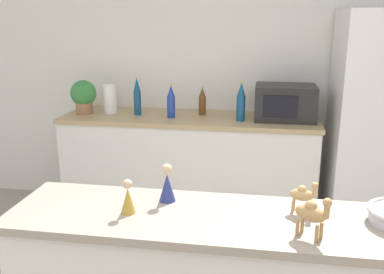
{
  "coord_description": "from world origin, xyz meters",
  "views": [
    {
      "loc": [
        0.12,
        -1.06,
        1.7
      ],
      "look_at": [
        -0.29,
        1.44,
        1.0
      ],
      "focal_mm": 40.0,
      "sensor_mm": 36.0,
      "label": 1
    }
  ],
  "objects_px": {
    "microwave": "(285,102)",
    "back_bottle_0": "(137,97)",
    "back_bottle_3": "(171,102)",
    "camel_figurine_second": "(312,213)",
    "back_bottle_1": "(241,102)",
    "wise_man_figurine_purple": "(128,199)",
    "paper_towel_roll": "(110,99)",
    "back_bottle_2": "(202,101)",
    "potted_plant": "(84,95)",
    "camel_figurine": "(303,194)",
    "wise_man_figurine_crimson": "(167,185)"
  },
  "relations": [
    {
      "from": "back_bottle_2",
      "to": "camel_figurine_second",
      "type": "xyz_separation_m",
      "value": [
        0.69,
        -2.1,
        0.01
      ]
    },
    {
      "from": "potted_plant",
      "to": "back_bottle_1",
      "type": "height_order",
      "value": "back_bottle_1"
    },
    {
      "from": "back_bottle_1",
      "to": "camel_figurine_second",
      "type": "relative_size",
      "value": 1.88
    },
    {
      "from": "back_bottle_1",
      "to": "camel_figurine_second",
      "type": "height_order",
      "value": "back_bottle_1"
    },
    {
      "from": "back_bottle_3",
      "to": "potted_plant",
      "type": "bearing_deg",
      "value": 177.19
    },
    {
      "from": "back_bottle_2",
      "to": "back_bottle_3",
      "type": "bearing_deg",
      "value": -148.2
    },
    {
      "from": "potted_plant",
      "to": "wise_man_figurine_purple",
      "type": "distance_m",
      "value": 2.14
    },
    {
      "from": "microwave",
      "to": "wise_man_figurine_crimson",
      "type": "bearing_deg",
      "value": -107.64
    },
    {
      "from": "paper_towel_roll",
      "to": "back_bottle_1",
      "type": "height_order",
      "value": "back_bottle_1"
    },
    {
      "from": "back_bottle_0",
      "to": "wise_man_figurine_crimson",
      "type": "relative_size",
      "value": 1.95
    },
    {
      "from": "paper_towel_roll",
      "to": "back_bottle_3",
      "type": "bearing_deg",
      "value": -9.86
    },
    {
      "from": "paper_towel_roll",
      "to": "back_bottle_3",
      "type": "distance_m",
      "value": 0.57
    },
    {
      "from": "wise_man_figurine_purple",
      "to": "camel_figurine_second",
      "type": "bearing_deg",
      "value": -7.44
    },
    {
      "from": "back_bottle_3",
      "to": "camel_figurine_second",
      "type": "height_order",
      "value": "back_bottle_3"
    },
    {
      "from": "back_bottle_3",
      "to": "camel_figurine",
      "type": "bearing_deg",
      "value": -62.32
    },
    {
      "from": "microwave",
      "to": "potted_plant",
      "type": "bearing_deg",
      "value": -178.28
    },
    {
      "from": "back_bottle_3",
      "to": "camel_figurine",
      "type": "relative_size",
      "value": 2.03
    },
    {
      "from": "back_bottle_0",
      "to": "camel_figurine_second",
      "type": "distance_m",
      "value": 2.36
    },
    {
      "from": "back_bottle_3",
      "to": "wise_man_figurine_crimson",
      "type": "xyz_separation_m",
      "value": [
        0.35,
        -1.72,
        -0.03
      ]
    },
    {
      "from": "back_bottle_2",
      "to": "camel_figurine",
      "type": "bearing_deg",
      "value": -70.36
    },
    {
      "from": "back_bottle_1",
      "to": "back_bottle_2",
      "type": "distance_m",
      "value": 0.38
    },
    {
      "from": "back_bottle_0",
      "to": "wise_man_figurine_purple",
      "type": "xyz_separation_m",
      "value": [
        0.52,
        -1.92,
        -0.06
      ]
    },
    {
      "from": "back_bottle_2",
      "to": "wise_man_figurine_crimson",
      "type": "bearing_deg",
      "value": -86.66
    },
    {
      "from": "microwave",
      "to": "back_bottle_0",
      "type": "relative_size",
      "value": 1.47
    },
    {
      "from": "back_bottle_3",
      "to": "camel_figurine_second",
      "type": "relative_size",
      "value": 1.66
    },
    {
      "from": "camel_figurine_second",
      "to": "wise_man_figurine_crimson",
      "type": "height_order",
      "value": "camel_figurine_second"
    },
    {
      "from": "wise_man_figurine_purple",
      "to": "back_bottle_1",
      "type": "bearing_deg",
      "value": 79.03
    },
    {
      "from": "back_bottle_0",
      "to": "wise_man_figurine_purple",
      "type": "bearing_deg",
      "value": -74.78
    },
    {
      "from": "wise_man_figurine_crimson",
      "to": "back_bottle_1",
      "type": "bearing_deg",
      "value": 82.43
    },
    {
      "from": "back_bottle_2",
      "to": "potted_plant",
      "type": "bearing_deg",
      "value": -173.79
    },
    {
      "from": "wise_man_figurine_crimson",
      "to": "wise_man_figurine_purple",
      "type": "relative_size",
      "value": 1.16
    },
    {
      "from": "back_bottle_1",
      "to": "back_bottle_3",
      "type": "height_order",
      "value": "back_bottle_1"
    },
    {
      "from": "potted_plant",
      "to": "back_bottle_1",
      "type": "relative_size",
      "value": 0.91
    },
    {
      "from": "back_bottle_3",
      "to": "wise_man_figurine_purple",
      "type": "relative_size",
      "value": 1.95
    },
    {
      "from": "paper_towel_roll",
      "to": "camel_figurine",
      "type": "height_order",
      "value": "paper_towel_roll"
    },
    {
      "from": "back_bottle_2",
      "to": "camel_figurine",
      "type": "xyz_separation_m",
      "value": [
        0.68,
        -1.89,
        -0.01
      ]
    },
    {
      "from": "paper_towel_roll",
      "to": "wise_man_figurine_crimson",
      "type": "height_order",
      "value": "paper_towel_roll"
    },
    {
      "from": "wise_man_figurine_crimson",
      "to": "back_bottle_3",
      "type": "bearing_deg",
      "value": 101.47
    },
    {
      "from": "paper_towel_roll",
      "to": "back_bottle_2",
      "type": "height_order",
      "value": "same"
    },
    {
      "from": "back_bottle_3",
      "to": "wise_man_figurine_purple",
      "type": "bearing_deg",
      "value": -83.32
    },
    {
      "from": "paper_towel_roll",
      "to": "back_bottle_3",
      "type": "relative_size",
      "value": 0.87
    },
    {
      "from": "back_bottle_2",
      "to": "wise_man_figurine_purple",
      "type": "height_order",
      "value": "back_bottle_2"
    },
    {
      "from": "back_bottle_1",
      "to": "wise_man_figurine_purple",
      "type": "distance_m",
      "value": 1.87
    },
    {
      "from": "microwave",
      "to": "camel_figurine_second",
      "type": "distance_m",
      "value": 2.04
    },
    {
      "from": "microwave",
      "to": "back_bottle_3",
      "type": "xyz_separation_m",
      "value": [
        -0.92,
        -0.09,
        -0.01
      ]
    },
    {
      "from": "potted_plant",
      "to": "camel_figurine_second",
      "type": "xyz_separation_m",
      "value": [
        1.7,
        -1.99,
        -0.03
      ]
    },
    {
      "from": "microwave",
      "to": "camel_figurine",
      "type": "bearing_deg",
      "value": -90.25
    },
    {
      "from": "paper_towel_roll",
      "to": "camel_figurine_second",
      "type": "relative_size",
      "value": 1.45
    },
    {
      "from": "potted_plant",
      "to": "back_bottle_0",
      "type": "height_order",
      "value": "back_bottle_0"
    },
    {
      "from": "camel_figurine_second",
      "to": "paper_towel_roll",
      "type": "bearing_deg",
      "value": 125.99
    }
  ]
}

